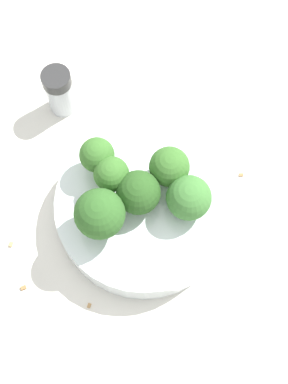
# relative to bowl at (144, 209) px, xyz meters

# --- Properties ---
(ground_plane) EXTENTS (3.00, 3.00, 0.00)m
(ground_plane) POSITION_rel_bowl_xyz_m (0.00, 0.00, -0.02)
(ground_plane) COLOR silver
(bowl) EXTENTS (0.21, 0.21, 0.04)m
(bowl) POSITION_rel_bowl_xyz_m (0.00, 0.00, 0.00)
(bowl) COLOR silver
(bowl) RESTS_ON ground_plane
(broccoli_floret_0) EXTENTS (0.05, 0.05, 0.05)m
(broccoli_floret_0) POSITION_rel_bowl_xyz_m (-0.00, 0.01, 0.05)
(broccoli_floret_0) COLOR #7A9E5B
(broccoli_floret_0) RESTS_ON bowl
(broccoli_floret_1) EXTENTS (0.04, 0.04, 0.06)m
(broccoli_floret_1) POSITION_rel_bowl_xyz_m (0.03, 0.06, 0.06)
(broccoli_floret_1) COLOR #84AD66
(broccoli_floret_1) RESTS_ON bowl
(broccoli_floret_2) EXTENTS (0.06, 0.06, 0.07)m
(broccoli_floret_2) POSITION_rel_bowl_xyz_m (-0.04, 0.04, 0.06)
(broccoli_floret_2) COLOR #84AD66
(broccoli_floret_2) RESTS_ON bowl
(broccoli_floret_3) EXTENTS (0.05, 0.05, 0.05)m
(broccoli_floret_3) POSITION_rel_bowl_xyz_m (0.04, -0.02, 0.05)
(broccoli_floret_3) COLOR #84AD66
(broccoli_floret_3) RESTS_ON bowl
(broccoli_floret_4) EXTENTS (0.04, 0.04, 0.05)m
(broccoli_floret_4) POSITION_rel_bowl_xyz_m (0.01, 0.04, 0.05)
(broccoli_floret_4) COLOR #7A9E5B
(broccoli_floret_4) RESTS_ON bowl
(broccoli_floret_5) EXTENTS (0.05, 0.05, 0.05)m
(broccoli_floret_5) POSITION_rel_bowl_xyz_m (0.01, -0.05, 0.05)
(broccoli_floret_5) COLOR #7A9E5B
(broccoli_floret_5) RESTS_ON bowl
(pepper_shaker) EXTENTS (0.04, 0.04, 0.07)m
(pepper_shaker) POSITION_rel_bowl_xyz_m (0.13, 0.14, 0.02)
(pepper_shaker) COLOR #B2B7BC
(pepper_shaker) RESTS_ON ground_plane
(almond_crumb_0) EXTENTS (0.01, 0.00, 0.01)m
(almond_crumb_0) POSITION_rel_bowl_xyz_m (-0.12, 0.04, -0.02)
(almond_crumb_0) COLOR #AD7F4C
(almond_crumb_0) RESTS_ON ground_plane
(almond_crumb_1) EXTENTS (0.00, 0.01, 0.01)m
(almond_crumb_1) POSITION_rel_bowl_xyz_m (0.08, -0.11, -0.02)
(almond_crumb_1) COLOR olive
(almond_crumb_1) RESTS_ON ground_plane
(almond_crumb_2) EXTENTS (0.01, 0.00, 0.01)m
(almond_crumb_2) POSITION_rel_bowl_xyz_m (-0.07, 0.15, -0.02)
(almond_crumb_2) COLOR tan
(almond_crumb_2) RESTS_ON ground_plane
(almond_crumb_3) EXTENTS (0.01, 0.01, 0.01)m
(almond_crumb_3) POSITION_rel_bowl_xyz_m (-0.12, 0.12, -0.02)
(almond_crumb_3) COLOR olive
(almond_crumb_3) RESTS_ON ground_plane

